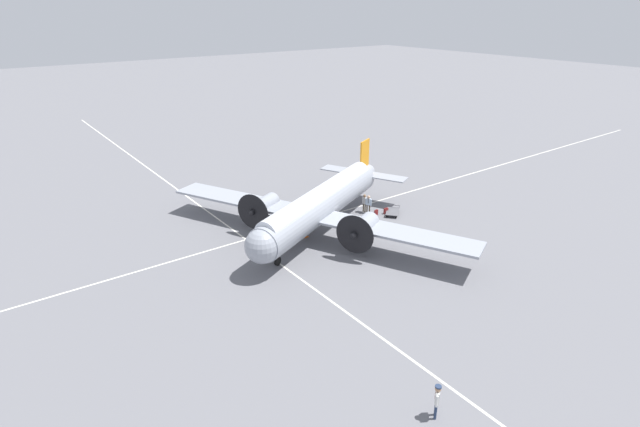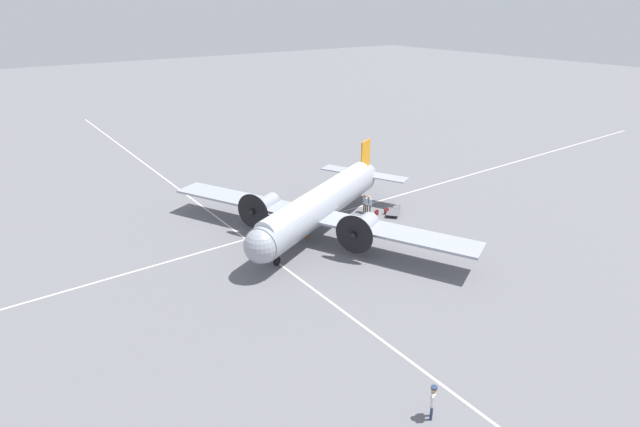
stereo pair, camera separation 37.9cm
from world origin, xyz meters
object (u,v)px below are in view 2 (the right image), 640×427
passenger_boarding (365,201)px  traffic_cone (305,234)px  ramp_agent (369,203)px  baggage_cart (393,212)px  suitcase_near_door (377,213)px  crew_foreground (433,398)px  suitcase_upright_spare (386,211)px  airliner_main (318,206)px

passenger_boarding → traffic_cone: passenger_boarding is taller
ramp_agent → traffic_cone: (7.66, 0.72, -0.81)m
ramp_agent → baggage_cart: (-1.66, 1.54, -0.80)m
suitcase_near_door → baggage_cart: size_ratio=0.24×
crew_foreground → suitcase_upright_spare: bearing=12.8°
crew_foreground → baggage_cart: bearing=11.4°
crew_foreground → traffic_cone: (-6.39, -19.95, -0.90)m
ramp_agent → suitcase_upright_spare: 1.84m
ramp_agent → suitcase_upright_spare: (-1.29, 1.04, -0.81)m
crew_foreground → passenger_boarding: 25.33m
suitcase_near_door → baggage_cart: baggage_cart is taller
suitcase_near_door → traffic_cone: size_ratio=0.96×
crew_foreground → traffic_cone: bearing=33.0°
suitcase_upright_spare → traffic_cone: 8.96m
ramp_agent → baggage_cart: 2.40m
ramp_agent → suitcase_upright_spare: bearing=-160.4°
airliner_main → passenger_boarding: bearing=166.5°
suitcase_upright_spare → ramp_agent: bearing=-39.0°
airliner_main → passenger_boarding: airliner_main is taller
airliner_main → suitcase_upright_spare: airliner_main is taller
baggage_cart → ramp_agent: bearing=-83.1°
airliner_main → suitcase_near_door: size_ratio=47.15×
crew_foreground → passenger_boarding: crew_foreground is taller
suitcase_upright_spare → airliner_main: bearing=-1.3°
ramp_agent → suitcase_upright_spare: size_ratio=3.06×
crew_foreground → suitcase_near_door: (-14.36, -19.90, -0.91)m
suitcase_near_door → passenger_boarding: bearing=-72.2°
airliner_main → suitcase_near_door: airliner_main is taller
suitcase_near_door → ramp_agent: bearing=-68.3°
ramp_agent → suitcase_near_door: (-0.31, 0.77, -0.82)m
crew_foreground → suitcase_upright_spare: 24.93m
suitcase_upright_spare → baggage_cart: bearing=126.6°
suitcase_upright_spare → baggage_cart: (-0.37, 0.50, 0.01)m
airliner_main → suitcase_upright_spare: (-7.79, 0.17, -2.31)m
suitcase_upright_spare → crew_foreground: bearing=52.0°
passenger_boarding → suitcase_upright_spare: passenger_boarding is taller
crew_foreground → passenger_boarding: (-13.97, -21.13, -0.09)m
baggage_cart → passenger_boarding: bearing=-89.1°
airliner_main → baggage_cart: airliner_main is taller
airliner_main → suitcase_near_door: 7.19m
suitcase_near_door → traffic_cone: traffic_cone is taller
ramp_agent → traffic_cone: 7.74m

